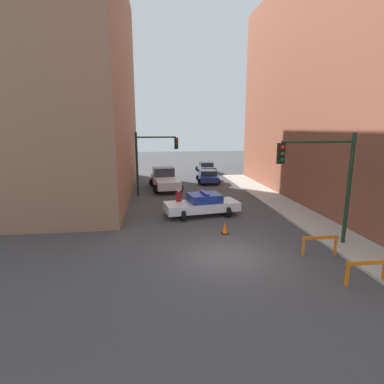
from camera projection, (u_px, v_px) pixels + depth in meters
ground_plane at (226, 256)px, 13.19m from camera, size 120.00×120.00×0.00m
sidewalk_right at (356, 248)px, 13.94m from camera, size 2.40×44.00×0.12m
building_corner_left at (37, 84)px, 23.41m from camera, size 14.00×20.00×17.79m
traffic_light_near at (327, 173)px, 13.56m from camera, size 3.64×0.35×5.20m
traffic_light_far at (150, 155)px, 24.15m from camera, size 3.44×0.35×5.20m
police_car at (202, 204)px, 19.19m from camera, size 4.93×2.82×1.52m
white_truck at (165, 179)px, 27.51m from camera, size 3.01×5.58×1.90m
parked_car_near at (208, 176)px, 30.77m from camera, size 2.48×4.42×1.31m
parked_car_mid at (206, 167)px, 38.00m from camera, size 2.31×4.32×1.31m
pedestrian_crossing at (179, 201)px, 19.37m from camera, size 0.41×0.41×1.66m
barrier_front at (366, 269)px, 10.65m from camera, size 1.60×0.16×0.90m
barrier_mid at (320, 242)px, 13.10m from camera, size 1.60×0.27×0.90m
traffic_cone at (225, 228)px, 15.91m from camera, size 0.36×0.36×0.66m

